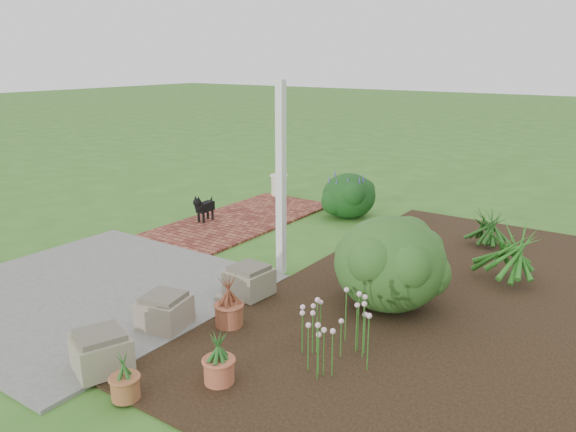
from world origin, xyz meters
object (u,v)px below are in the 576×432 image
Objects in this scene: black_dog at (204,206)px; evergreen_shrub at (390,261)px; stone_trough_near at (101,353)px; cream_ceramic_urn at (279,185)px.

evergreen_shrub is (4.03, -1.28, 0.26)m from black_dog.
stone_trough_near is at bearing -119.16° from evergreen_shrub.
cream_ceramic_urn is 0.33× the size of evergreen_shrub.
stone_trough_near is 4.73m from black_dog.
evergreen_shrub is (1.53, 2.75, 0.37)m from stone_trough_near.
stone_trough_near is 1.13× the size of cream_ceramic_urn.
black_dog is at bearing 162.45° from evergreen_shrub.
evergreen_shrub is at bearing 60.84° from stone_trough_near.
black_dog is 1.24× the size of cream_ceramic_urn.
black_dog reaches higher than cream_ceramic_urn.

